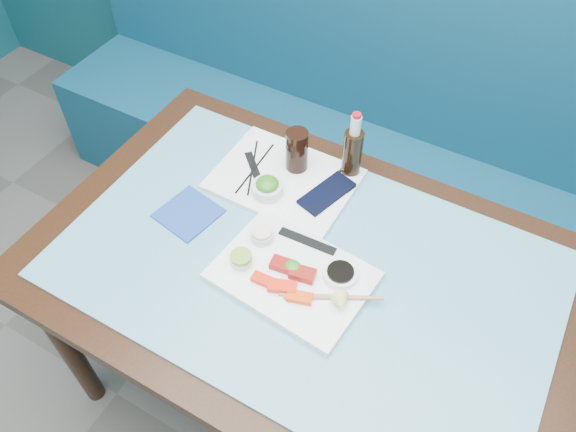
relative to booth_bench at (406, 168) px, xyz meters
The scene contains 34 objects.
booth_bench is the anchor object (origin of this frame).
dining_table 0.89m from the booth_bench, 90.00° to the right, with size 1.40×0.90×0.75m.
glass_top 0.92m from the booth_bench, 90.00° to the right, with size 1.22×0.76×0.01m, color #589AB1.
sashimi_plate 0.97m from the booth_bench, 90.60° to the right, with size 0.37×0.26×0.02m, color white.
salmon_left 1.03m from the booth_bench, 93.58° to the right, with size 0.06×0.03×0.01m, color #F61D09.
salmon_mid 1.03m from the booth_bench, 90.57° to the right, with size 0.07×0.03×0.02m, color #FF200A.
salmon_right 1.03m from the booth_bench, 87.54° to the right, with size 0.06×0.03×0.01m, color #F53F09.
tuna_left 0.98m from the booth_bench, 92.54° to the right, with size 0.06×0.04×0.02m, color maroon.
tuna_right 0.98m from the booth_bench, 88.99° to the right, with size 0.06×0.04×0.02m, color maroon.
seaweed_garnish 0.97m from the booth_bench, 90.93° to the right, with size 0.04×0.04×0.02m, color #2C821E.
ramekin_wasabi 1.02m from the booth_bench, 98.24° to the right, with size 0.05×0.05×0.02m, color silver.
wasabi_fill 1.03m from the booth_bench, 98.24° to the right, with size 0.05×0.05×0.01m, color #79AC37.
ramekin_ginger 0.94m from the booth_bench, 98.78° to the right, with size 0.06×0.06×0.02m, color silver.
ginger_fill 0.95m from the booth_bench, 98.78° to the right, with size 0.05×0.05×0.01m, color #FBE1CE.
soy_dish 0.94m from the booth_bench, 83.52° to the right, with size 0.08×0.08×0.02m, color white.
soy_fill 0.95m from the booth_bench, 83.52° to the right, with size 0.07×0.07×0.01m, color black.
lemon_wedge 1.02m from the booth_bench, 81.63° to the right, with size 0.05×0.05×0.04m, color #F7F976.
chopstick_sleeve 0.89m from the booth_bench, 91.77° to the right, with size 0.16×0.02×0.00m, color black.
wooden_chopstick_a 1.00m from the booth_bench, 83.67° to the right, with size 0.01×0.01×0.24m, color #A3774C.
wooden_chopstick_b 1.00m from the booth_bench, 83.04° to the right, with size 0.01×0.01×0.24m, color #A3744D.
serving_tray 0.75m from the booth_bench, 107.25° to the right, with size 0.39×0.29×0.01m, color white.
paper_placemat 0.76m from the booth_bench, 107.25° to the right, with size 0.37×0.26×0.00m, color white.
seaweed_bowl 0.83m from the booth_bench, 106.24° to the right, with size 0.09×0.09×0.03m, color silver.
seaweed_salad 0.84m from the booth_bench, 106.24° to the right, with size 0.06×0.06×0.03m, color #31761B.
cola_glass 0.75m from the booth_bench, 107.91° to the right, with size 0.06×0.06×0.13m, color black.
navy_pouch 0.74m from the booth_bench, 95.20° to the right, with size 0.07×0.17×0.01m, color black.
fork 0.65m from the booth_bench, 96.93° to the right, with size 0.01×0.01×0.08m, color silver.
black_chopstick_a 0.80m from the booth_bench, 114.89° to the right, with size 0.01×0.01×0.22m, color black.
black_chopstick_b 0.79m from the booth_bench, 114.28° to the right, with size 0.01×0.01×0.22m, color black.
tray_sleeve 0.79m from the booth_bench, 114.59° to the right, with size 0.02×0.13×0.00m, color black.
cola_bottle_body 0.68m from the booth_bench, 94.61° to the right, with size 0.05×0.05×0.16m, color black.
cola_bottle_neck 0.75m from the booth_bench, 94.61° to the right, with size 0.03×0.03×0.06m, color silver.
cola_bottle_cap 0.78m from the booth_bench, 94.61° to the right, with size 0.02×0.02×0.01m, color red.
blue_napkin 1.00m from the booth_bench, 112.76° to the right, with size 0.15×0.15×0.01m, color navy.
Camera 1 is at (0.36, 0.71, 1.92)m, focal length 35.00 mm.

